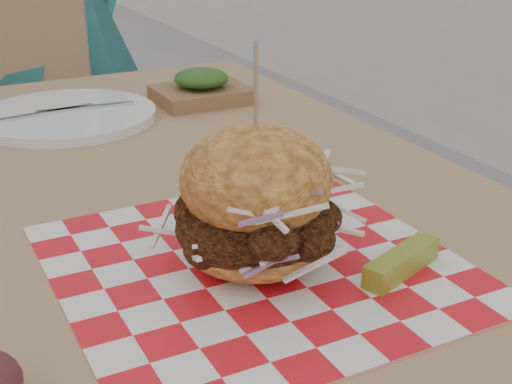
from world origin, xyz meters
TOP-DOWN VIEW (x-y plane):
  - patio_table at (0.05, -0.34)m, footprint 0.80×1.20m
  - patio_chair at (0.08, 0.60)m, footprint 0.54×0.54m
  - paper_liner at (0.10, -0.55)m, footprint 0.36×0.36m
  - sandwich at (0.10, -0.55)m, footprint 0.18×0.18m
  - pickle_spear at (0.21, -0.62)m, footprint 0.10×0.05m
  - place_setting at (0.05, -0.00)m, footprint 0.27×0.27m
  - kraft_tray at (0.27, -0.00)m, footprint 0.15×0.12m

SIDE VIEW (x-z plane):
  - patio_chair at x=0.08m, z-range 0.08..1.03m
  - patio_table at x=0.05m, z-range 0.30..1.05m
  - paper_liner at x=0.10m, z-range 0.75..0.75m
  - place_setting at x=0.05m, z-range 0.75..0.77m
  - pickle_spear at x=0.21m, z-range 0.75..0.77m
  - kraft_tray at x=0.27m, z-range 0.74..0.80m
  - sandwich at x=0.10m, z-range 0.71..0.91m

